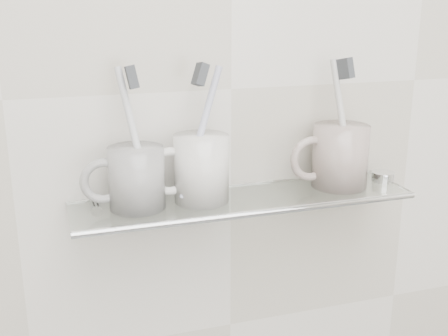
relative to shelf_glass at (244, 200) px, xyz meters
name	(u,v)px	position (x,y,z in m)	size (l,w,h in m)	color
wall_back	(231,89)	(0.00, 0.06, 0.15)	(2.50, 2.50, 0.00)	beige
shelf_glass	(244,200)	(0.00, 0.00, 0.00)	(0.50, 0.12, 0.01)	silver
shelf_rail	(258,213)	(0.00, -0.06, 0.00)	(0.01, 0.01, 0.50)	silver
bracket_left	(96,211)	(-0.21, 0.05, -0.01)	(0.02, 0.02, 0.03)	silver
bracket_right	(354,184)	(0.21, 0.05, -0.01)	(0.02, 0.02, 0.03)	silver
mug_left	(137,178)	(-0.16, 0.00, 0.05)	(0.08, 0.08, 0.09)	silver
mug_left_handle	(104,181)	(-0.20, 0.00, 0.05)	(0.06, 0.06, 0.01)	silver
toothbrush_left	(135,137)	(-0.16, 0.00, 0.10)	(0.01, 0.01, 0.19)	silver
bristles_left	(132,77)	(-0.16, 0.00, 0.19)	(0.01, 0.02, 0.03)	#323539
mug_center	(201,169)	(-0.06, 0.00, 0.05)	(0.08, 0.08, 0.10)	silver
mug_center_handle	(170,171)	(-0.11, 0.00, 0.05)	(0.07, 0.07, 0.01)	silver
toothbrush_center	(201,132)	(-0.06, 0.00, 0.10)	(0.01, 0.01, 0.19)	#A1A4C9
bristles_center	(200,74)	(-0.06, 0.00, 0.19)	(0.01, 0.02, 0.03)	#323539
mug_right	(340,156)	(0.16, 0.00, 0.05)	(0.09, 0.09, 0.10)	silver
mug_right_handle	(311,159)	(0.11, 0.00, 0.05)	(0.07, 0.07, 0.01)	silver
toothbrush_right	(342,122)	(0.16, 0.00, 0.10)	(0.01, 0.01, 0.19)	#B7B2A3
bristles_right	(346,69)	(0.16, 0.00, 0.19)	(0.01, 0.02, 0.03)	#323539
chrome_cap	(383,176)	(0.24, 0.00, 0.01)	(0.04, 0.04, 0.01)	silver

